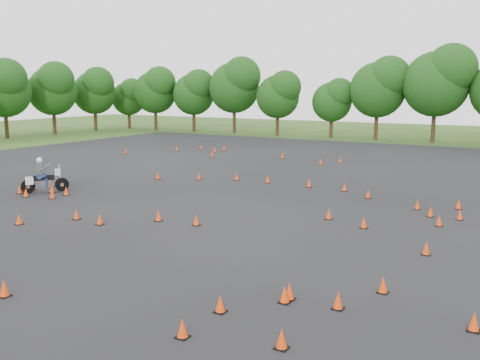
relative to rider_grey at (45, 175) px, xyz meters
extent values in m
plane|color=#2D5119|center=(10.91, -1.16, -0.98)|extent=(140.00, 140.00, 0.00)
plane|color=black|center=(10.91, 4.84, -0.98)|extent=(62.00, 62.00, 0.00)
cone|color=#E93F09|center=(14.44, 8.54, -0.75)|extent=(0.26, 0.26, 0.45)
cone|color=#E93F09|center=(18.27, -7.26, -0.75)|extent=(0.26, 0.26, 0.45)
cone|color=#E93F09|center=(-1.88, 20.59, -0.75)|extent=(0.26, 0.26, 0.45)
cone|color=#E93F09|center=(0.52, 0.00, -0.75)|extent=(0.26, 0.26, 0.45)
cone|color=#E93F09|center=(0.19, -1.45, -0.75)|extent=(0.26, 0.26, 0.45)
cone|color=#E93F09|center=(18.25, -7.53, -0.75)|extent=(0.26, 0.26, 0.45)
cone|color=#E93F09|center=(-0.87, -0.99, -0.75)|extent=(0.26, 0.26, 0.45)
cone|color=#E93F09|center=(5.36, 19.62, -0.75)|extent=(0.26, 0.26, 0.45)
cone|color=#E93F09|center=(10.40, 19.45, -0.75)|extent=(0.26, 0.26, 0.45)
cone|color=#E93F09|center=(19.29, -9.91, -0.75)|extent=(0.26, 0.26, 0.45)
cone|color=#E93F09|center=(17.78, 1.20, -0.75)|extent=(0.26, 0.26, 0.45)
cone|color=#E93F09|center=(11.26, -11.03, -0.75)|extent=(0.26, 0.26, 0.45)
cone|color=#E93F09|center=(7.84, -3.82, -0.75)|extent=(0.26, 0.26, 0.45)
cone|color=#E93F09|center=(9.47, 8.77, -0.75)|extent=(0.26, 0.26, 0.45)
cone|color=#E93F09|center=(5.20, 7.56, -0.75)|extent=(0.26, 0.26, 0.45)
cone|color=#E93F09|center=(6.29, -3.66, -0.75)|extent=(0.26, 0.26, 0.45)
cone|color=#E93F09|center=(20.44, 3.09, -0.75)|extent=(0.26, 0.26, 0.45)
cone|color=#E93F09|center=(-1.73, 21.96, -0.75)|extent=(0.26, 0.26, 0.45)
cone|color=#E93F09|center=(1.73, -0.10, -0.75)|extent=(0.26, 0.26, 0.45)
cone|color=#E93F09|center=(-0.84, 1.58, -0.75)|extent=(0.26, 0.26, 0.45)
cone|color=#E93F09|center=(20.68, 6.92, -0.75)|extent=(0.26, 0.26, 0.45)
cone|color=#E93F09|center=(1.77, -1.07, -0.75)|extent=(0.26, 0.26, 0.45)
cone|color=#E93F09|center=(-0.26, 17.67, -0.75)|extent=(0.26, 0.26, 0.45)
cone|color=#E93F09|center=(17.06, -8.92, -0.75)|extent=(0.26, 0.26, 0.45)
cone|color=#E93F09|center=(9.41, 17.77, -0.75)|extent=(0.26, 0.26, 0.45)
cone|color=#E93F09|center=(17.05, -10.58, -0.75)|extent=(0.26, 0.26, 0.45)
cone|color=#E93F09|center=(-8.09, 15.68, -0.75)|extent=(0.26, 0.26, 0.45)
cone|color=#E93F09|center=(12.21, 8.75, -0.75)|extent=(0.26, 0.26, 0.45)
cone|color=#E93F09|center=(19.80, 4.65, -0.75)|extent=(0.26, 0.26, 0.45)
cone|color=#E93F09|center=(18.97, 5.88, -0.75)|extent=(0.26, 0.26, 0.45)
cone|color=#E93F09|center=(7.34, 8.65, -0.75)|extent=(0.26, 0.26, 0.45)
cone|color=#E93F09|center=(-1.05, 0.00, -0.75)|extent=(0.26, 0.26, 0.45)
cone|color=#E93F09|center=(21.04, 4.71, -0.75)|extent=(0.26, 0.26, 0.45)
cone|color=#E93F09|center=(11.48, -1.89, -0.75)|extent=(0.26, 0.26, 0.45)
cone|color=#E93F09|center=(9.62, -2.08, -0.75)|extent=(0.26, 0.26, 0.45)
cone|color=#E93F09|center=(22.91, -6.83, -0.75)|extent=(0.26, 0.26, 0.45)
cone|color=#E93F09|center=(2.82, 6.46, -0.75)|extent=(0.26, 0.26, 0.45)
cone|color=#E93F09|center=(15.98, 1.92, -0.75)|extent=(0.26, 0.26, 0.45)
cone|color=#E93F09|center=(19.64, -7.21, -0.75)|extent=(0.26, 0.26, 0.45)
cone|color=#E93F09|center=(16.16, 7.32, -0.75)|extent=(0.26, 0.26, 0.45)
cone|color=#E93F09|center=(20.37, -5.49, -0.75)|extent=(0.26, 0.26, 0.45)
cone|color=#E93F09|center=(4.84, -5.52, -0.75)|extent=(0.26, 0.26, 0.45)
cone|color=#E93F09|center=(-4.08, 21.68, -0.75)|extent=(0.26, 0.26, 0.45)
cone|color=#E93F09|center=(20.74, -1.24, -0.75)|extent=(0.26, 0.26, 0.45)
cone|color=#E93F09|center=(-5.44, 19.61, -0.75)|extent=(0.26, 0.26, 0.45)
camera|label=1|loc=(24.01, -20.04, 4.78)|focal=40.00mm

